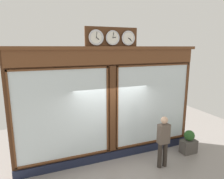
{
  "coord_description": "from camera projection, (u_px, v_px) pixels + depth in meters",
  "views": [
    {
      "loc": [
        2.36,
        5.92,
        3.79
      ],
      "look_at": [
        0.0,
        0.0,
        2.45
      ],
      "focal_mm": 32.53,
      "sensor_mm": 36.0,
      "label": 1
    }
  ],
  "objects": [
    {
      "name": "pedestrian",
      "position": [
        163.0,
        140.0,
        6.37
      ],
      "size": [
        0.36,
        0.22,
        1.69
      ],
      "color": "#312A24",
      "rests_on": "ground_plane"
    },
    {
      "name": "planter_box",
      "position": [
        188.0,
        146.0,
        7.37
      ],
      "size": [
        0.56,
        0.36,
        0.48
      ],
      "primitive_type": "cube",
      "color": "#4C4742",
      "rests_on": "ground_plane"
    },
    {
      "name": "shop_facade",
      "position": [
        111.0,
        104.0,
        6.73
      ],
      "size": [
        6.33,
        0.42,
        4.38
      ],
      "color": "#4C2B16",
      "rests_on": "ground_plane"
    },
    {
      "name": "planter_shrub",
      "position": [
        189.0,
        135.0,
        7.28
      ],
      "size": [
        0.37,
        0.37,
        0.37
      ],
      "primitive_type": "sphere",
      "color": "#285623",
      "rests_on": "planter_box"
    }
  ]
}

